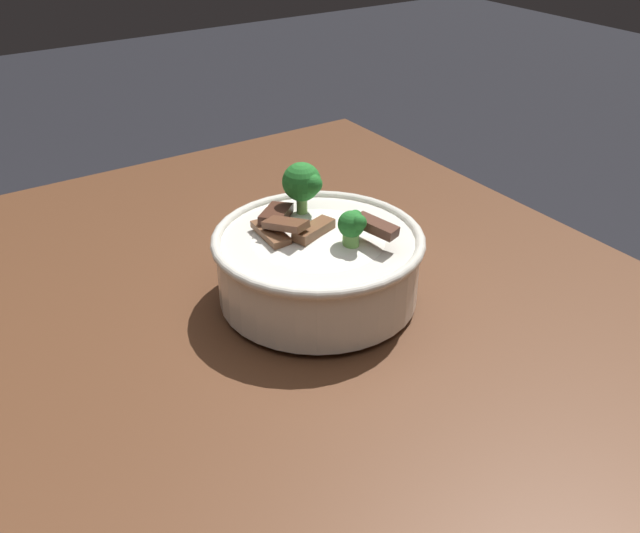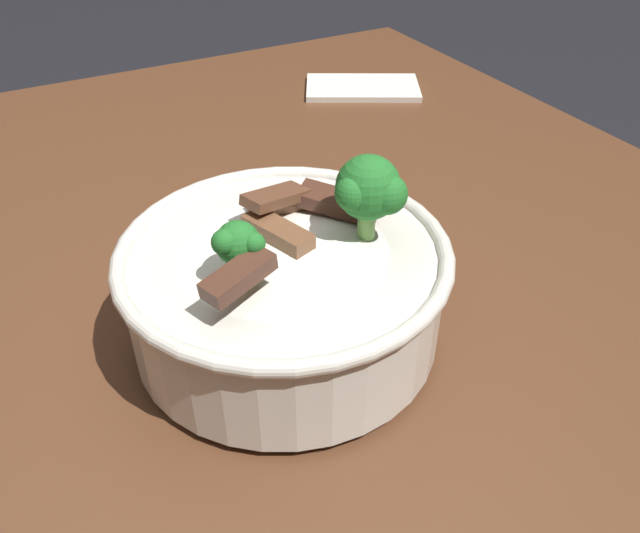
% 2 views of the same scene
% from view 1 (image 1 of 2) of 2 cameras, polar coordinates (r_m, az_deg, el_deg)
% --- Properties ---
extents(dining_table, '(1.35, 1.07, 0.79)m').
position_cam_1_polar(dining_table, '(0.78, -2.11, -17.51)').
color(dining_table, '#56331E').
rests_on(dining_table, ground).
extents(rice_bowl, '(0.25, 0.25, 0.15)m').
position_cam_1_polar(rice_bowl, '(0.82, -0.17, 0.68)').
color(rice_bowl, silver).
rests_on(rice_bowl, dining_table).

